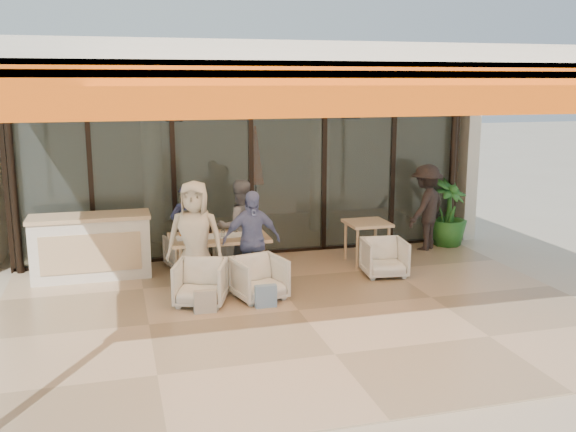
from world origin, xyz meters
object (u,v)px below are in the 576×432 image
at_px(chair_far_right, 235,247).
at_px(standing_woman, 426,208).
at_px(side_table, 367,228).
at_px(potted_palm, 448,213).
at_px(diner_navy, 188,231).
at_px(diner_cream, 195,238).
at_px(diner_grey, 240,227).
at_px(side_chair, 384,256).
at_px(chair_far_left, 185,250).
at_px(chair_near_left, 201,281).
at_px(diner_periwinkle, 252,241).
at_px(chair_near_right, 259,276).
at_px(host_counter, 91,247).
at_px(dining_table, 218,240).

xyz_separation_m(chair_far_right, standing_woman, (3.58, -0.01, 0.50)).
height_order(side_table, potted_palm, potted_palm).
relative_size(diner_navy, diner_cream, 0.89).
bearing_deg(side_table, diner_grey, 177.69).
distance_m(diner_navy, side_chair, 3.17).
height_order(chair_far_left, chair_near_left, chair_near_left).
height_order(diner_periwinkle, side_table, diner_periwinkle).
relative_size(chair_near_right, standing_woman, 0.43).
relative_size(diner_grey, potted_palm, 1.21).
distance_m(chair_far_left, side_chair, 3.31).
bearing_deg(diner_cream, diner_periwinkle, 17.91).
relative_size(diner_navy, side_chair, 2.24).
bearing_deg(standing_woman, host_counter, -33.70).
bearing_deg(chair_far_left, diner_navy, 76.08).
xyz_separation_m(diner_navy, diner_grey, (0.84, 0.00, 0.01)).
height_order(diner_periwinkle, potted_palm, diner_periwinkle).
xyz_separation_m(dining_table, standing_woman, (4.01, 0.93, 0.12)).
bearing_deg(chair_near_left, side_chair, 29.44).
xyz_separation_m(diner_navy, side_chair, (3.03, -0.84, -0.42)).
xyz_separation_m(chair_far_left, diner_grey, (0.84, -0.50, 0.46)).
xyz_separation_m(diner_cream, standing_woman, (4.42, 1.39, -0.04)).
bearing_deg(potted_palm, chair_near_left, -157.65).
bearing_deg(diner_cream, chair_near_right, -12.86).
distance_m(chair_near_left, diner_cream, 0.70).
relative_size(chair_near_right, diner_grey, 0.45).
bearing_deg(chair_near_left, chair_far_left, 108.93).
relative_size(diner_periwinkle, side_chair, 2.23).
bearing_deg(side_chair, diner_cream, -172.04).
height_order(diner_grey, potted_palm, diner_grey).
distance_m(diner_cream, diner_periwinkle, 0.84).
bearing_deg(diner_cream, host_counter, 160.18).
bearing_deg(potted_palm, diner_grey, -171.13).
bearing_deg(dining_table, chair_far_right, 65.73).
bearing_deg(diner_grey, potted_palm, -177.22).
relative_size(chair_far_left, diner_periwinkle, 0.41).
bearing_deg(chair_far_right, dining_table, 50.41).
height_order(diner_grey, side_chair, diner_grey).
xyz_separation_m(diner_navy, diner_cream, (0.00, -0.90, 0.09)).
height_order(dining_table, potted_palm, potted_palm).
xyz_separation_m(chair_far_right, chair_near_left, (-0.84, -1.90, 0.05)).
distance_m(host_counter, side_table, 4.54).
bearing_deg(host_counter, diner_cream, -37.72).
bearing_deg(side_table, chair_far_right, 164.94).
bearing_deg(side_chair, host_counter, 173.17).
relative_size(diner_cream, potted_palm, 1.33).
height_order(diner_cream, standing_woman, diner_cream).
xyz_separation_m(chair_near_right, diner_navy, (-0.84, 1.40, 0.41)).
xyz_separation_m(diner_grey, diner_periwinkle, (-0.00, -0.90, -0.02)).
height_order(chair_near_left, chair_near_right, chair_near_left).
height_order(dining_table, chair_far_right, dining_table).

